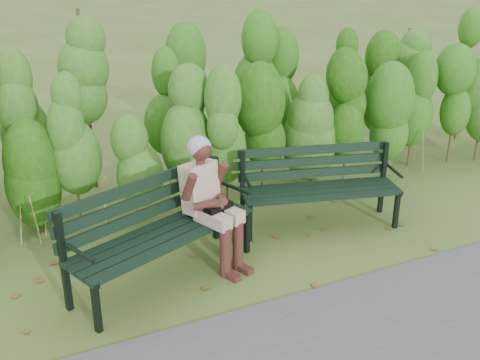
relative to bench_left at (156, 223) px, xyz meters
name	(u,v)px	position (x,y,z in m)	size (l,w,h in m)	color
ground	(253,252)	(1.11, 0.00, -0.60)	(80.00, 80.00, 0.00)	#485C22
hedge_band	(192,105)	(1.11, 1.86, 0.66)	(11.04, 1.67, 2.42)	#47381E
leaf_litter	(231,264)	(0.78, -0.13, -0.60)	(5.65, 2.29, 0.01)	brown
bench_left	(156,223)	(0.00, 0.00, 0.00)	(2.14, 1.37, 1.02)	black
bench_right	(318,181)	(2.15, 0.35, -0.04)	(2.00, 1.08, 0.95)	black
seated_woman	(209,194)	(0.59, 0.02, 0.20)	(0.63, 0.85, 1.41)	#C8B098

